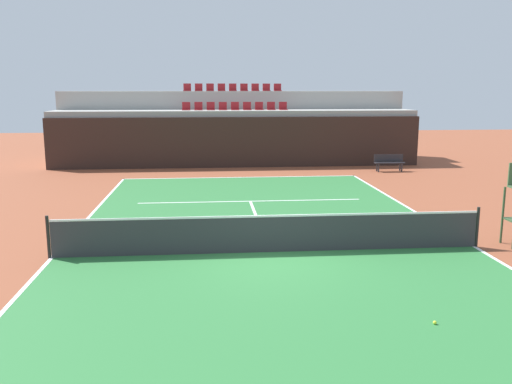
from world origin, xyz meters
name	(u,v)px	position (x,y,z in m)	size (l,w,h in m)	color
ground_plane	(270,252)	(0.00, 0.00, 0.00)	(80.00, 80.00, 0.00)	brown
court_surface	(270,252)	(0.00, 0.00, 0.01)	(11.00, 24.00, 0.01)	#2D7238
baseline_far	(241,177)	(0.00, 11.95, 0.01)	(11.00, 0.10, 0.00)	white
sideline_left	(52,258)	(-5.45, 0.00, 0.01)	(0.10, 24.00, 0.00)	white
sideline_right	(474,246)	(5.45, 0.00, 0.01)	(0.10, 24.00, 0.00)	white
service_line_far	(250,201)	(0.00, 6.40, 0.01)	(8.26, 0.10, 0.00)	white
centre_service_line	(258,222)	(0.00, 3.20, 0.01)	(0.10, 6.40, 0.00)	white
back_wall	(237,142)	(0.00, 15.41, 1.33)	(19.73, 0.30, 2.66)	black
stands_tier_lower	(235,137)	(0.00, 16.76, 1.48)	(19.73, 2.40, 2.97)	#9E9E99
stands_tier_upper	(233,125)	(0.00, 19.16, 1.99)	(19.73, 2.40, 3.99)	#9E9E99
seating_row_lower	(235,108)	(0.00, 16.85, 3.09)	(5.78, 0.44, 0.44)	maroon
seating_row_upper	(233,89)	(0.00, 19.25, 4.11)	(5.78, 0.44, 0.44)	maroon
tennis_net	(270,233)	(0.00, 0.00, 0.51)	(11.08, 0.08, 1.07)	black
player_bench	(389,161)	(7.60, 13.25, 0.51)	(1.50, 0.40, 0.85)	#232328
tennis_ball_1	(435,323)	(2.41, -4.59, 0.04)	(0.07, 0.07, 0.07)	#CCE033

